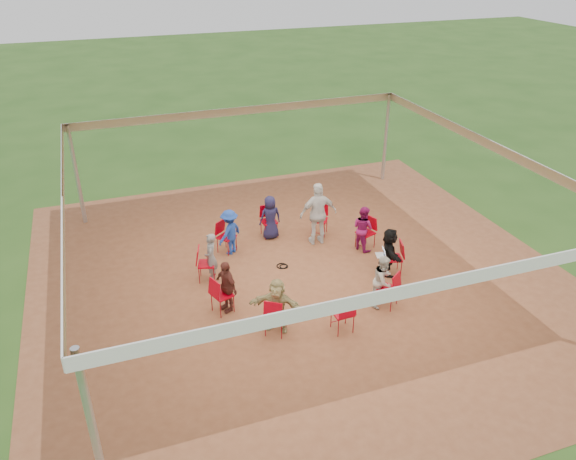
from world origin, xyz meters
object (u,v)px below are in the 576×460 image
object	(u,v)px
standing_person	(318,214)
laptop	(382,253)
chair_2	(320,220)
person_seated_0	(389,252)
chair_3	(269,222)
person_seated_1	(363,228)
person_seated_2	(270,217)
chair_4	(227,237)
chair_8	(343,313)
chair_0	(393,258)
person_seated_7	(383,281)
person_seated_3	(230,232)
cable_coil	(283,266)
chair_6	(222,295)
person_seated_5	(226,286)
person_seated_4	(211,257)
chair_9	(388,289)
chair_1	(366,233)
chair_5	(206,264)
chair_7	(276,316)

from	to	relation	value
standing_person	laptop	xyz separation A→B (m)	(0.89, -2.05, -0.30)
chair_2	person_seated_0	size ratio (longest dim) A/B	0.71
chair_3	laptop	size ratio (longest dim) A/B	2.56
person_seated_1	person_seated_2	xyz separation A→B (m)	(-2.15, 1.46, 0.00)
chair_4	chair_8	bearing A→B (deg)	72.00
chair_0	person_seated_0	distance (m)	0.22
person_seated_1	person_seated_7	size ratio (longest dim) A/B	1.00
chair_2	person_seated_3	world-z (taller)	person_seated_3
chair_0	cable_coil	distance (m)	2.83
chair_0	person_seated_3	distance (m)	4.32
person_seated_0	person_seated_1	xyz separation A→B (m)	(-0.04, 1.37, 0.00)
chair_3	person_seated_0	distance (m)	3.68
chair_6	person_seated_5	size ratio (longest dim) A/B	0.71
person_seated_2	person_seated_5	bearing A→B (deg)	54.00
person_seated_4	person_seated_2	bearing A→B (deg)	144.00
chair_8	person_seated_1	bearing A→B (deg)	55.10
chair_9	person_seated_5	xyz separation A→B (m)	(-3.51, 1.09, 0.19)
chair_1	person_seated_3	bearing A→B (deg)	55.10
chair_4	person_seated_5	distance (m)	2.68
standing_person	cable_coil	bearing A→B (deg)	37.00
person_seated_2	standing_person	world-z (taller)	standing_person
chair_2	standing_person	size ratio (longest dim) A/B	0.51
person_seated_3	chair_4	bearing A→B (deg)	-90.00
chair_4	cable_coil	distance (m)	1.76
person_seated_3	person_seated_4	xyz separation A→B (m)	(-0.77, -1.13, 0.00)
chair_4	person_seated_4	world-z (taller)	person_seated_4
chair_5	chair_9	world-z (taller)	same
chair_1	chair_8	xyz separation A→B (m)	(-2.12, -3.12, 0.00)
chair_7	person_seated_4	bearing A→B (deg)	141.92
person_seated_4	standing_person	world-z (taller)	standing_person
standing_person	cable_coil	size ratio (longest dim) A/B	5.90
chair_5	laptop	size ratio (longest dim) A/B	2.56
chair_6	person_seated_4	distance (m)	1.42
chair_0	laptop	bearing A→B (deg)	90.00
chair_0	chair_6	xyz separation A→B (m)	(-4.43, -0.14, 0.00)
chair_1	standing_person	size ratio (longest dim) A/B	0.51
chair_0	person_seated_5	bearing A→B (deg)	107.51
person_seated_5	cable_coil	bearing A→B (deg)	106.69
chair_5	laptop	bearing A→B (deg)	90.00
chair_0	chair_3	xyz separation A→B (m)	(-2.31, 2.98, 0.00)
chair_0	cable_coil	xyz separation A→B (m)	(-2.51, 1.24, -0.43)
chair_4	person_seated_1	xyz separation A→B (m)	(3.51, -1.09, 0.19)
chair_0	person_seated_2	size ratio (longest dim) A/B	0.71
chair_1	person_seated_5	world-z (taller)	person_seated_5
chair_7	person_seated_0	size ratio (longest dim) A/B	0.71
chair_1	chair_4	size ratio (longest dim) A/B	1.00
chair_1	chair_4	distance (m)	3.77
chair_3	standing_person	xyz separation A→B (m)	(1.15, -0.85, 0.45)
chair_2	laptop	world-z (taller)	chair_2
person_seated_0	chair_3	bearing A→B (deg)	52.90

